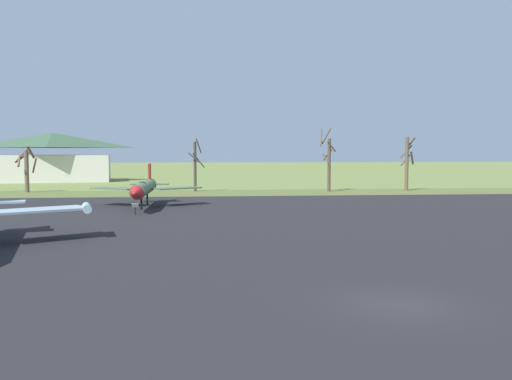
# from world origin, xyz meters

# --- Properties ---
(ground_plane) EXTENTS (600.00, 600.00, 0.00)m
(ground_plane) POSITION_xyz_m (0.00, 0.00, 0.00)
(ground_plane) COLOR olive
(asphalt_apron) EXTENTS (105.50, 63.51, 0.05)m
(asphalt_apron) POSITION_xyz_m (0.00, 19.05, 0.03)
(asphalt_apron) COLOR black
(asphalt_apron) RESTS_ON ground
(grass_verge_strip) EXTENTS (165.50, 12.00, 0.06)m
(grass_verge_strip) POSITION_xyz_m (0.00, 56.81, 0.03)
(grass_verge_strip) COLOR #586430
(grass_verge_strip) RESTS_ON ground
(jet_fighter_rear_center) EXTENTS (11.86, 14.95, 4.43)m
(jet_fighter_rear_center) POSITION_xyz_m (-13.00, 37.28, 2.03)
(jet_fighter_rear_center) COLOR #4C6B47
(jet_fighter_rear_center) RESTS_ON ground
(info_placard_rear_center) EXTENTS (0.62, 0.32, 1.10)m
(info_placard_rear_center) POSITION_xyz_m (-13.10, 30.41, 0.71)
(info_placard_rear_center) COLOR black
(info_placard_rear_center) RESTS_ON ground
(bare_tree_left_of_center) EXTENTS (3.24, 2.87, 6.68)m
(bare_tree_left_of_center) POSITION_xyz_m (-31.62, 60.79, 3.58)
(bare_tree_left_of_center) COLOR brown
(bare_tree_left_of_center) RESTS_ON ground
(bare_tree_center) EXTENTS (2.41, 1.74, 7.72)m
(bare_tree_center) POSITION_xyz_m (-7.91, 60.17, 3.85)
(bare_tree_center) COLOR #42382D
(bare_tree_center) RESTS_ON ground
(bare_tree_right_of_center) EXTENTS (2.47, 2.56, 9.22)m
(bare_tree_right_of_center) POSITION_xyz_m (11.20, 58.03, 4.55)
(bare_tree_right_of_center) COLOR brown
(bare_tree_right_of_center) RESTS_ON ground
(bare_tree_far_right) EXTENTS (2.02, 2.43, 7.99)m
(bare_tree_far_right) POSITION_xyz_m (23.23, 58.71, 4.34)
(bare_tree_far_right) COLOR brown
(bare_tree_far_right) RESTS_ON ground
(visitor_building) EXTENTS (24.26, 16.07, 9.58)m
(visitor_building) POSITION_xyz_m (-36.13, 92.39, 4.71)
(visitor_building) COLOR beige
(visitor_building) RESTS_ON ground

